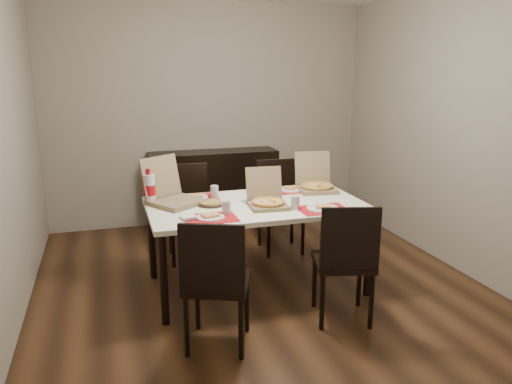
{
  "coord_description": "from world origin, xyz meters",
  "views": [
    {
      "loc": [
        -1.21,
        -3.89,
        1.88
      ],
      "look_at": [
        -0.03,
        -0.03,
        0.85
      ],
      "focal_mm": 35.0,
      "sensor_mm": 36.0,
      "label": 1
    }
  ],
  "objects_px": {
    "chair_near_left": "(215,279)",
    "chair_far_left": "(188,208)",
    "chair_far_right": "(279,201)",
    "pizza_box_center": "(267,200)",
    "soda_bottle": "(149,189)",
    "dip_bowl": "(257,196)",
    "dining_table": "(256,211)",
    "sideboard": "(214,189)",
    "chair_near_right": "(345,258)"
  },
  "relations": [
    {
      "from": "dining_table",
      "to": "chair_far_left",
      "type": "xyz_separation_m",
      "value": [
        -0.43,
        0.87,
        -0.17
      ]
    },
    {
      "from": "pizza_box_center",
      "to": "dip_bowl",
      "type": "relative_size",
      "value": 3.14
    },
    {
      "from": "pizza_box_center",
      "to": "dip_bowl",
      "type": "height_order",
      "value": "pizza_box_center"
    },
    {
      "from": "pizza_box_center",
      "to": "chair_far_left",
      "type": "bearing_deg",
      "value": 116.92
    },
    {
      "from": "sideboard",
      "to": "soda_bottle",
      "type": "xyz_separation_m",
      "value": [
        -0.88,
        -1.56,
        0.43
      ]
    },
    {
      "from": "chair_near_right",
      "to": "pizza_box_center",
      "type": "distance_m",
      "value": 0.83
    },
    {
      "from": "chair_far_right",
      "to": "sideboard",
      "type": "bearing_deg",
      "value": 116.17
    },
    {
      "from": "sideboard",
      "to": "chair_near_left",
      "type": "height_order",
      "value": "chair_near_left"
    },
    {
      "from": "sideboard",
      "to": "soda_bottle",
      "type": "distance_m",
      "value": 1.84
    },
    {
      "from": "chair_near_right",
      "to": "sideboard",
      "type": "bearing_deg",
      "value": 98.98
    },
    {
      "from": "sideboard",
      "to": "pizza_box_center",
      "type": "height_order",
      "value": "pizza_box_center"
    },
    {
      "from": "dip_bowl",
      "to": "dining_table",
      "type": "bearing_deg",
      "value": -109.23
    },
    {
      "from": "sideboard",
      "to": "chair_near_right",
      "type": "relative_size",
      "value": 1.61
    },
    {
      "from": "chair_near_right",
      "to": "dip_bowl",
      "type": "xyz_separation_m",
      "value": [
        -0.37,
        0.99,
        0.25
      ]
    },
    {
      "from": "sideboard",
      "to": "dip_bowl",
      "type": "height_order",
      "value": "sideboard"
    },
    {
      "from": "chair_near_left",
      "to": "chair_far_right",
      "type": "distance_m",
      "value": 2.02
    },
    {
      "from": "dining_table",
      "to": "chair_far_left",
      "type": "distance_m",
      "value": 0.99
    },
    {
      "from": "pizza_box_center",
      "to": "sideboard",
      "type": "bearing_deg",
      "value": 90.98
    },
    {
      "from": "chair_near_left",
      "to": "chair_far_right",
      "type": "relative_size",
      "value": 1.0
    },
    {
      "from": "dining_table",
      "to": "chair_near_right",
      "type": "distance_m",
      "value": 0.92
    },
    {
      "from": "chair_near_right",
      "to": "soda_bottle",
      "type": "xyz_separation_m",
      "value": [
        -1.3,
        1.05,
        0.37
      ]
    },
    {
      "from": "sideboard",
      "to": "soda_bottle",
      "type": "height_order",
      "value": "soda_bottle"
    },
    {
      "from": "chair_near_left",
      "to": "chair_far_right",
      "type": "height_order",
      "value": "same"
    },
    {
      "from": "chair_near_left",
      "to": "chair_far_left",
      "type": "height_order",
      "value": "same"
    },
    {
      "from": "soda_bottle",
      "to": "dip_bowl",
      "type": "bearing_deg",
      "value": -3.44
    },
    {
      "from": "dining_table",
      "to": "chair_near_right",
      "type": "relative_size",
      "value": 1.94
    },
    {
      "from": "dip_bowl",
      "to": "soda_bottle",
      "type": "distance_m",
      "value": 0.93
    },
    {
      "from": "chair_far_right",
      "to": "chair_far_left",
      "type": "bearing_deg",
      "value": 178.05
    },
    {
      "from": "soda_bottle",
      "to": "chair_near_left",
      "type": "bearing_deg",
      "value": -74.98
    },
    {
      "from": "chair_far_left",
      "to": "dip_bowl",
      "type": "height_order",
      "value": "chair_far_left"
    },
    {
      "from": "chair_near_left",
      "to": "soda_bottle",
      "type": "xyz_separation_m",
      "value": [
        -0.3,
        1.13,
        0.37
      ]
    },
    {
      "from": "chair_near_right",
      "to": "chair_far_right",
      "type": "bearing_deg",
      "value": 87.71
    },
    {
      "from": "dining_table",
      "to": "chair_far_left",
      "type": "bearing_deg",
      "value": 116.48
    },
    {
      "from": "chair_far_right",
      "to": "pizza_box_center",
      "type": "bearing_deg",
      "value": -115.09
    },
    {
      "from": "chair_near_right",
      "to": "chair_far_right",
      "type": "distance_m",
      "value": 1.63
    },
    {
      "from": "chair_near_left",
      "to": "chair_far_right",
      "type": "bearing_deg",
      "value": 58.47
    },
    {
      "from": "chair_near_left",
      "to": "chair_far_left",
      "type": "distance_m",
      "value": 1.76
    },
    {
      "from": "dining_table",
      "to": "dip_bowl",
      "type": "height_order",
      "value": "dip_bowl"
    },
    {
      "from": "sideboard",
      "to": "dining_table",
      "type": "height_order",
      "value": "sideboard"
    },
    {
      "from": "pizza_box_center",
      "to": "chair_near_left",
      "type": "bearing_deg",
      "value": -128.38
    },
    {
      "from": "dining_table",
      "to": "soda_bottle",
      "type": "xyz_separation_m",
      "value": [
        -0.85,
        0.25,
        0.19
      ]
    },
    {
      "from": "chair_near_left",
      "to": "chair_far_right",
      "type": "xyz_separation_m",
      "value": [
        1.06,
        1.72,
        0.0
      ]
    },
    {
      "from": "dining_table",
      "to": "dip_bowl",
      "type": "relative_size",
      "value": 15.68
    },
    {
      "from": "chair_far_left",
      "to": "soda_bottle",
      "type": "relative_size",
      "value": 3.1
    },
    {
      "from": "chair_near_right",
      "to": "chair_far_left",
      "type": "distance_m",
      "value": 1.88
    },
    {
      "from": "chair_far_left",
      "to": "chair_near_right",
      "type": "bearing_deg",
      "value": -62.24
    },
    {
      "from": "dip_bowl",
      "to": "soda_bottle",
      "type": "height_order",
      "value": "soda_bottle"
    },
    {
      "from": "dip_bowl",
      "to": "chair_far_left",
      "type": "bearing_deg",
      "value": 126.71
    },
    {
      "from": "dip_bowl",
      "to": "soda_bottle",
      "type": "relative_size",
      "value": 0.38
    },
    {
      "from": "chair_far_right",
      "to": "pizza_box_center",
      "type": "relative_size",
      "value": 2.58
    }
  ]
}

